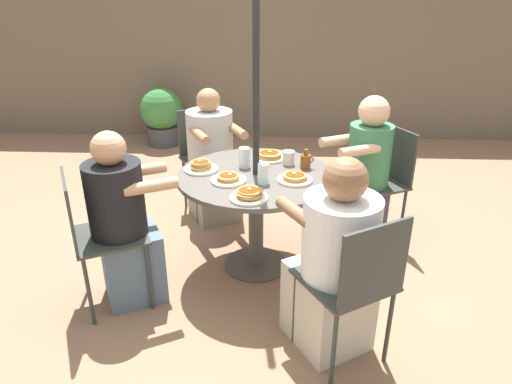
% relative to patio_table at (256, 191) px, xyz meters
% --- Properties ---
extents(ground_plane, '(12.00, 12.00, 0.00)m').
position_rel_patio_table_xyz_m(ground_plane, '(0.00, 0.00, -0.59)').
color(ground_plane, '#8C664C').
extents(back_fence, '(10.00, 0.06, 1.73)m').
position_rel_patio_table_xyz_m(back_fence, '(0.00, 3.13, 0.28)').
color(back_fence, brown).
rests_on(back_fence, ground).
extents(patio_table, '(1.05, 1.05, 0.72)m').
position_rel_patio_table_xyz_m(patio_table, '(0.00, 0.00, 0.00)').
color(patio_table, '#4C4742').
rests_on(patio_table, ground).
extents(umbrella_pole, '(0.04, 0.04, 2.18)m').
position_rel_patio_table_xyz_m(umbrella_pole, '(0.00, 0.00, 0.50)').
color(umbrella_pole, black).
rests_on(umbrella_pole, ground).
extents(patio_chair_north, '(0.56, 0.56, 0.89)m').
position_rel_patio_table_xyz_m(patio_chair_north, '(-0.49, 0.93, -0.06)').
color(patio_chair_north, '#333833').
rests_on(patio_chair_north, ground).
extents(diner_north, '(0.57, 0.63, 1.11)m').
position_rel_patio_table_xyz_m(diner_north, '(-0.41, 0.78, -0.09)').
color(diner_north, gray).
rests_on(diner_north, ground).
extents(patio_chair_east, '(0.56, 0.56, 0.89)m').
position_rel_patio_table_xyz_m(patio_chair_east, '(-0.94, -0.48, -0.06)').
color(patio_chair_east, '#333833').
rests_on(patio_chair_east, ground).
extents(diner_east, '(0.57, 0.51, 1.12)m').
position_rel_patio_table_xyz_m(diner_east, '(-0.79, -0.40, -0.07)').
color(diner_east, slate).
rests_on(diner_east, ground).
extents(patio_chair_south, '(0.57, 0.57, 0.89)m').
position_rel_patio_table_xyz_m(patio_chair_south, '(0.54, -0.90, -0.06)').
color(patio_chair_south, '#333833').
rests_on(patio_chair_south, ground).
extents(diner_south, '(0.57, 0.60, 1.13)m').
position_rel_patio_table_xyz_m(diner_south, '(0.45, -0.76, -0.09)').
color(diner_south, beige).
rests_on(diner_south, ground).
extents(patio_chair_west, '(0.56, 0.56, 0.89)m').
position_rel_patio_table_xyz_m(patio_chair_west, '(0.94, 0.47, -0.06)').
color(patio_chair_west, '#333833').
rests_on(patio_chair_west, ground).
extents(diner_west, '(0.55, 0.48, 1.16)m').
position_rel_patio_table_xyz_m(diner_west, '(0.79, 0.39, -0.05)').
color(diner_west, '#3D3D42').
rests_on(diner_west, ground).
extents(pancake_plate_a, '(0.23, 0.23, 0.06)m').
position_rel_patio_table_xyz_m(pancake_plate_a, '(0.08, 0.29, 0.15)').
color(pancake_plate_a, silver).
rests_on(pancake_plate_a, patio_table).
extents(pancake_plate_b, '(0.23, 0.23, 0.06)m').
position_rel_patio_table_xyz_m(pancake_plate_b, '(0.25, -0.11, 0.15)').
color(pancake_plate_b, silver).
rests_on(pancake_plate_b, patio_table).
extents(pancake_plate_c, '(0.23, 0.23, 0.06)m').
position_rel_patio_table_xyz_m(pancake_plate_c, '(-0.17, -0.14, 0.14)').
color(pancake_plate_c, silver).
rests_on(pancake_plate_c, patio_table).
extents(pancake_plate_d, '(0.23, 0.23, 0.07)m').
position_rel_patio_table_xyz_m(pancake_plate_d, '(-0.37, 0.04, 0.15)').
color(pancake_plate_d, silver).
rests_on(pancake_plate_d, patio_table).
extents(pancake_plate_e, '(0.23, 0.23, 0.07)m').
position_rel_patio_table_xyz_m(pancake_plate_e, '(-0.02, -0.39, 0.15)').
color(pancake_plate_e, silver).
rests_on(pancake_plate_e, patio_table).
extents(syrup_bottle, '(0.09, 0.07, 0.14)m').
position_rel_patio_table_xyz_m(syrup_bottle, '(0.33, 0.12, 0.18)').
color(syrup_bottle, brown).
rests_on(syrup_bottle, patio_table).
extents(coffee_cup, '(0.08, 0.08, 0.10)m').
position_rel_patio_table_xyz_m(coffee_cup, '(0.22, 0.19, 0.18)').
color(coffee_cup, beige).
rests_on(coffee_cup, patio_table).
extents(drinking_glass_a, '(0.07, 0.07, 0.13)m').
position_rel_patio_table_xyz_m(drinking_glass_a, '(0.05, -0.15, 0.19)').
color(drinking_glass_a, silver).
rests_on(drinking_glass_a, patio_table).
extents(drinking_glass_b, '(0.08, 0.08, 0.14)m').
position_rel_patio_table_xyz_m(drinking_glass_b, '(-0.09, 0.12, 0.20)').
color(drinking_glass_b, silver).
rests_on(drinking_glass_b, patio_table).
extents(potted_shrub, '(0.52, 0.52, 0.72)m').
position_rel_patio_table_xyz_m(potted_shrub, '(-1.31, 2.71, -0.20)').
color(potted_shrub, '#3D3D3F').
rests_on(potted_shrub, ground).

